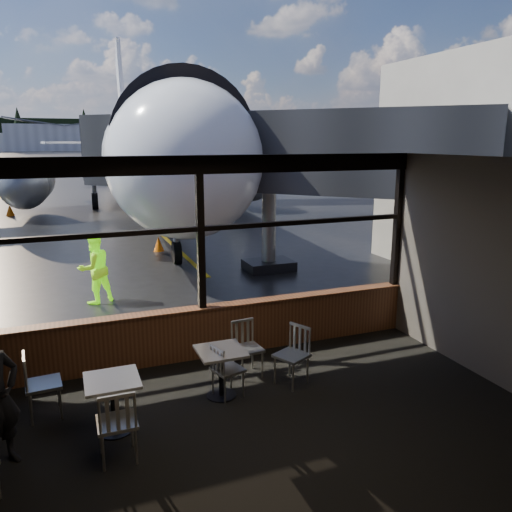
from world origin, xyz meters
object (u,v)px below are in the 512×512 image
chair_near_e (292,356)px  cone_nose (159,244)px  chair_near_w (228,370)px  airliner (137,98)px  jet_bridge (271,194)px  cafe_table_mid (114,406)px  ground_crew (94,268)px  cone_wing (10,210)px  chair_near_n (248,349)px  chair_mid_s (117,423)px  chair_mid_w (44,385)px  cafe_table_near (221,373)px

chair_near_e → cone_nose: 10.40m
chair_near_e → chair_near_w: (-1.04, -0.01, -0.05)m
airliner → cone_nose: size_ratio=76.74×
jet_bridge → cone_nose: 4.82m
cafe_table_mid → ground_crew: ground_crew is taller
chair_near_w → cone_wing: size_ratio=1.47×
airliner → chair_near_n: size_ratio=42.45×
airliner → chair_mid_s: 23.28m
jet_bridge → ground_crew: size_ratio=6.12×
chair_near_w → chair_mid_w: bearing=-114.2°
cafe_table_mid → chair_near_e: bearing=7.6°
cafe_table_near → chair_mid_s: chair_mid_s is taller
chair_near_w → cone_wing: 21.82m
cafe_table_near → chair_near_w: bearing=-20.6°
cafe_table_mid → chair_mid_w: bearing=139.6°
chair_near_e → cone_wing: size_ratio=1.63×
chair_near_e → jet_bridge: bearing=-46.4°
jet_bridge → ground_crew: jet_bridge is taller
jet_bridge → cafe_table_mid: jet_bridge is taller
chair_mid_s → cone_wing: chair_mid_s is taller
airliner → chair_mid_w: bearing=-98.2°
cafe_table_near → cafe_table_mid: bearing=-166.2°
cone_nose → cafe_table_near: bearing=-95.3°
cafe_table_mid → chair_near_e: (2.71, 0.36, 0.09)m
chair_mid_w → cafe_table_mid: bearing=45.1°
cafe_table_near → chair_near_w: (0.09, -0.04, 0.05)m
chair_near_e → ground_crew: size_ratio=0.57×
ground_crew → chair_near_n: bearing=86.2°
jet_bridge → cone_nose: size_ratio=20.10×
chair_near_e → cafe_table_mid: bearing=71.6°
chair_near_w → ground_crew: 5.57m
cafe_table_near → cafe_table_mid: (-1.58, -0.39, 0.00)m
chair_mid_s → cone_nose: size_ratio=1.91×
cafe_table_near → chair_near_n: 0.78m
cafe_table_mid → cone_wing: bearing=97.8°
chair_mid_s → chair_near_w: bearing=29.9°
ground_crew → cafe_table_mid: bearing=61.9°
cafe_table_mid → ground_crew: bearing=88.5°
chair_near_e → chair_near_w: 1.04m
cone_nose → chair_mid_w: bearing=-108.7°
airliner → jet_bridge: 14.97m
chair_mid_w → cone_wing: 21.05m
cafe_table_mid → chair_near_n: (2.17, 0.88, 0.08)m
jet_bridge → cafe_table_near: (-3.72, -6.94, -1.84)m
chair_near_e → cone_wing: 22.05m
cafe_table_near → ground_crew: bearing=105.1°
chair_mid_s → chair_near_e: bearing=19.8°
jet_bridge → ground_crew: (-5.15, -1.63, -1.38)m
chair_near_w → chair_near_n: size_ratio=0.93×
ground_crew → chair_mid_s: bearing=61.9°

